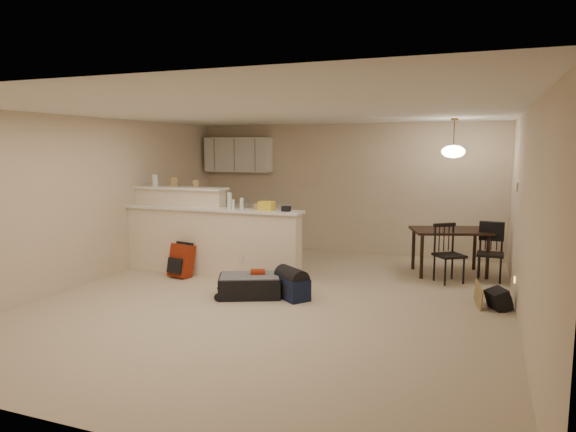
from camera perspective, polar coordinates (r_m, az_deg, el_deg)
The scene contains 23 objects.
room at distance 6.78m, azimuth -1.32°, elevation 0.91°, with size 7.00×7.02×2.50m.
breakfast_bar at distance 8.52m, azimuth -9.79°, elevation -2.19°, with size 3.08×0.58×1.39m.
upper_cabinets at distance 10.67m, azimuth -5.55°, elevation 6.80°, with size 1.40×0.34×0.70m, color white.
kitchen_counter at distance 10.58m, azimuth -4.80°, elevation -1.08°, with size 1.80×0.60×0.90m, color white.
thermostat at distance 7.81m, azimuth 24.09°, elevation 2.98°, with size 0.02×0.12×0.12m, color beige.
jar at distance 9.05m, azimuth -14.56°, elevation 3.86°, with size 0.10×0.10×0.20m, color silver.
cereal_box at distance 8.83m, azimuth -12.53°, elevation 3.71°, with size 0.10×0.07×0.16m, color #A58955.
small_box at distance 8.61m, azimuth -10.16°, elevation 3.54°, with size 0.08×0.06×0.12m, color #A58955.
bottle_a at distance 8.08m, azimuth -6.52°, elevation 1.72°, with size 0.07×0.07×0.26m, color silver.
bottle_b at distance 7.99m, azimuth -5.17°, elevation 1.39°, with size 0.06×0.06×0.18m, color silver.
bag_lump at distance 7.82m, azimuth -2.40°, elevation 1.13°, with size 0.22×0.18×0.14m, color #A58955.
pouch at distance 7.70m, azimuth -0.21°, elevation 0.81°, with size 0.12×0.10×0.08m, color #A58955.
extra_item_x at distance 8.06m, azimuth -6.10°, elevation 1.33°, with size 0.05×0.05×0.15m, color silver.
extra_item_y at distance 7.88m, azimuth -3.30°, elevation 1.03°, with size 0.12×0.10×0.10m, color #A58955.
dining_table at distance 8.68m, azimuth 17.53°, elevation -2.01°, with size 1.37×1.12×0.73m.
pendant_lamp at distance 8.56m, azimuth 17.89°, elevation 6.89°, with size 0.36×0.36×0.62m.
dining_chair_near at distance 8.17m, azimuth 17.49°, elevation -4.01°, with size 0.39×0.37×0.89m, color black, non-canonical shape.
dining_chair_far at distance 8.48m, azimuth 21.56°, elevation -3.81°, with size 0.39×0.37×0.88m, color black, non-canonical shape.
suitcase at distance 7.17m, azimuth -4.28°, elevation -7.77°, with size 0.84×0.54×0.28m, color black.
red_backpack at distance 8.34m, azimuth -11.75°, elevation -4.89°, with size 0.35×0.22×0.52m, color maroon.
navy_duffel at distance 7.05m, azimuth 0.41°, elevation -7.97°, with size 0.54×0.29×0.29m, color #111936.
black_daypack at distance 7.11m, azimuth 22.34°, elevation -8.59°, with size 0.29×0.20×0.26m, color black.
cardboard_sheet at distance 7.10m, azimuth 20.40°, elevation -8.30°, with size 0.40×0.02×0.31m, color #A58955.
Camera 1 is at (2.55, -6.23, 2.03)m, focal length 32.00 mm.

